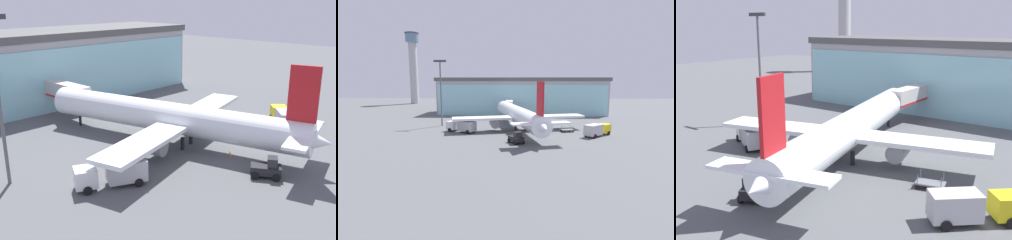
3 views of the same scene
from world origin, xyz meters
The scene contains 12 objects.
ground centered at (0.00, 0.00, 0.00)m, with size 240.00×240.00×0.00m, color #545659.
terminal_building centered at (0.00, 41.15, 6.43)m, with size 59.34×16.67×12.84m.
jet_bridge centered at (-4.09, 29.77, 4.23)m, with size 2.35×12.04×5.61m.
control_tower centered at (-54.27, 79.22, 20.57)m, with size 6.90×6.90×35.51m.
apron_light_mast centered at (-21.49, 12.97, 10.22)m, with size 3.20×0.40×17.03m.
airplane centered at (-1.39, 8.47, 3.54)m, with size 31.72×39.63×11.70m.
catering_truck centered at (-14.42, 4.59, 1.47)m, with size 7.50×5.29×2.65m.
fuel_truck centered at (15.45, 1.36, 1.47)m, with size 6.94×6.46×2.65m.
baggage_cart centered at (10.00, 5.81, 0.50)m, with size 3.10×2.21×1.50m.
pushback_tug centered at (-1.88, -5.80, 0.97)m, with size 3.40×3.71×2.30m.
safety_cone_nose centered at (0.44, 0.53, 0.28)m, with size 0.36×0.36×0.55m, color orange.
safety_cone_wingtip centered at (-15.38, 10.22, 0.28)m, with size 0.36×0.36×0.55m, color orange.
Camera 2 is at (-2.02, -54.60, 11.90)m, focal length 28.00 mm.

